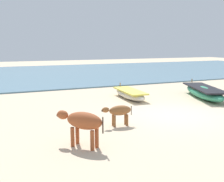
# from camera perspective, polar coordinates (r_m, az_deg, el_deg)

# --- Properties ---
(ground) EXTENTS (80.00, 80.00, 0.00)m
(ground) POSITION_cam_1_polar(r_m,az_deg,el_deg) (11.05, 12.84, -4.93)
(ground) COLOR beige
(sea_water) EXTENTS (60.00, 20.00, 0.08)m
(sea_water) POSITION_cam_1_polar(r_m,az_deg,el_deg) (27.14, -9.99, 3.80)
(sea_water) COLOR slate
(sea_water) RESTS_ON ground
(fishing_boat_0) EXTENTS (2.60, 4.31, 0.77)m
(fishing_boat_0) POSITION_cam_1_polar(r_m,az_deg,el_deg) (14.99, 18.78, -0.19)
(fishing_boat_0) COLOR #338C66
(fishing_boat_0) RESTS_ON ground
(fishing_boat_3) EXTENTS (1.13, 3.09, 0.64)m
(fishing_boat_3) POSITION_cam_1_polar(r_m,az_deg,el_deg) (14.05, 3.77, -0.59)
(fishing_boat_3) COLOR beige
(fishing_boat_3) RESTS_ON ground
(cow_adult_rust) EXTENTS (1.15, 1.31, 0.97)m
(cow_adult_rust) POSITION_cam_1_polar(r_m,az_deg,el_deg) (7.36, -6.21, -6.47)
(cow_adult_rust) COLOR #9E4C28
(cow_adult_rust) RESTS_ON ground
(calf_near_brown) EXTENTS (1.10, 0.38, 0.71)m
(calf_near_brown) POSITION_cam_1_polar(r_m,az_deg,el_deg) (9.24, 1.49, -4.28)
(calf_near_brown) COLOR brown
(calf_near_brown) RESTS_ON ground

